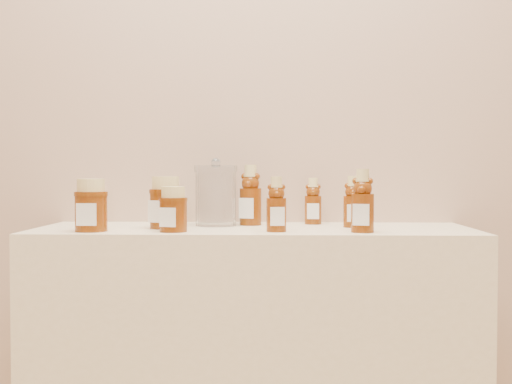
# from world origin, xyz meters

# --- Properties ---
(wall_back) EXTENTS (3.50, 0.02, 2.70)m
(wall_back) POSITION_xyz_m (0.00, 1.75, 1.35)
(wall_back) COLOR tan
(wall_back) RESTS_ON ground
(bear_bottle_back_left) EXTENTS (0.09, 0.09, 0.20)m
(bear_bottle_back_left) POSITION_xyz_m (-0.01, 1.64, 1.00)
(bear_bottle_back_left) COLOR #592307
(bear_bottle_back_left) RESTS_ON display_table
(bear_bottle_back_mid) EXTENTS (0.06, 0.06, 0.15)m
(bear_bottle_back_mid) POSITION_xyz_m (0.17, 1.68, 0.98)
(bear_bottle_back_mid) COLOR #592307
(bear_bottle_back_mid) RESTS_ON display_table
(bear_bottle_back_right) EXTENTS (0.06, 0.06, 0.16)m
(bear_bottle_back_right) POSITION_xyz_m (0.28, 1.58, 0.98)
(bear_bottle_back_right) COLOR #592307
(bear_bottle_back_right) RESTS_ON display_table
(bear_bottle_front_left) EXTENTS (0.06, 0.06, 0.16)m
(bear_bottle_front_left) POSITION_xyz_m (0.06, 1.44, 0.98)
(bear_bottle_front_left) COLOR #592307
(bear_bottle_front_left) RESTS_ON display_table
(bear_bottle_front_right) EXTENTS (0.08, 0.08, 0.18)m
(bear_bottle_front_right) POSITION_xyz_m (0.28, 1.43, 0.99)
(bear_bottle_front_right) COLOR #592307
(bear_bottle_front_right) RESTS_ON display_table
(honey_jar_left) EXTENTS (0.09, 0.09, 0.14)m
(honey_jar_left) POSITION_xyz_m (-0.42, 1.43, 0.97)
(honey_jar_left) COLOR #592307
(honey_jar_left) RESTS_ON display_table
(honey_jar_back) EXTENTS (0.12, 0.12, 0.14)m
(honey_jar_back) POSITION_xyz_m (-0.24, 1.53, 0.97)
(honey_jar_back) COLOR #592307
(honey_jar_back) RESTS_ON display_table
(honey_jar_front) EXTENTS (0.09, 0.09, 0.12)m
(honey_jar_front) POSITION_xyz_m (-0.20, 1.43, 0.96)
(honey_jar_front) COLOR #592307
(honey_jar_front) RESTS_ON display_table
(glass_canister) EXTENTS (0.15, 0.15, 0.19)m
(glass_canister) POSITION_xyz_m (-0.11, 1.62, 0.99)
(glass_canister) COLOR white
(glass_canister) RESTS_ON display_table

